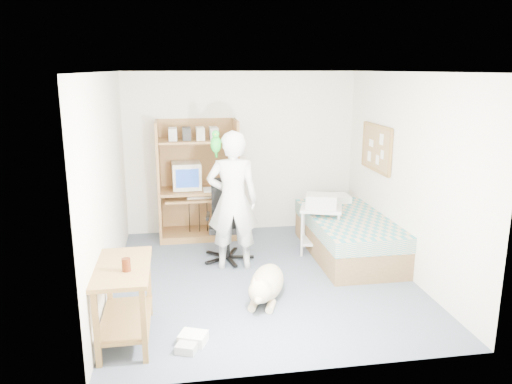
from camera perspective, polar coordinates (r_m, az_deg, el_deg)
floor at (r=6.31m, az=0.83°, el=-9.77°), size 4.00×4.00×0.00m
wall_back at (r=7.86m, az=-1.70°, el=4.51°), size 3.60×0.02×2.50m
wall_right at (r=6.48m, az=16.75°, el=1.87°), size 0.02×4.00×2.50m
wall_left at (r=5.88m, az=-16.66°, el=0.70°), size 0.02×4.00×2.50m
ceiling at (r=5.78m, az=0.91°, el=13.56°), size 3.60×4.00×0.02m
computer_hutch at (r=7.63m, az=-6.63°, el=0.84°), size 1.20×0.63×1.80m
bed at (r=7.08m, az=10.39°, el=-4.81°), size 1.02×2.02×0.66m
side_desk at (r=4.96m, az=-14.83°, el=-10.89°), size 0.50×1.00×0.75m
corkboard at (r=7.24m, az=13.59°, el=4.91°), size 0.04×0.94×0.66m
office_chair at (r=6.79m, az=-3.29°, el=-4.54°), size 0.61×0.61×1.08m
person at (r=6.36m, az=-2.67°, el=-1.01°), size 0.70×0.51×1.80m
parrot at (r=6.20m, az=-4.62°, el=5.63°), size 0.13×0.23×0.36m
dog at (r=5.70m, az=1.17°, el=-10.44°), size 0.60×1.08×0.42m
printer_cart at (r=7.04m, az=7.42°, el=-3.48°), size 0.67×0.60×0.67m
printer at (r=6.96m, az=7.50°, el=-1.00°), size 0.50×0.44×0.18m
crt_monitor at (r=7.60m, az=-7.96°, el=1.90°), size 0.44×0.46×0.40m
keyboard at (r=7.51m, az=-6.18°, el=-0.54°), size 0.46×0.18×0.03m
pencil_cup at (r=7.57m, az=-3.83°, el=0.79°), size 0.08×0.08×0.12m
drink_glass at (r=4.71m, az=-14.61°, el=-8.05°), size 0.08×0.08×0.12m
floor_box_a at (r=4.97m, az=-7.20°, el=-16.24°), size 0.31×0.28×0.10m
floor_box_b at (r=4.87m, az=-7.80°, el=-17.04°), size 0.25×0.27×0.08m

